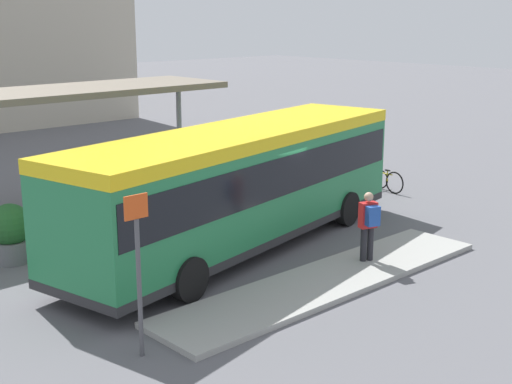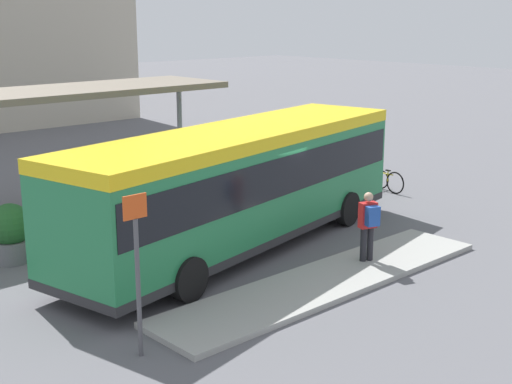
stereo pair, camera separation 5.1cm
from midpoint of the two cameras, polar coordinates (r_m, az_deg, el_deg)
The scene contains 10 objects.
ground_plane at distance 17.59m, azimuth -1.18°, elevation -4.48°, with size 120.00×120.00×0.00m, color #5B5B60.
curb_island at distance 15.41m, azimuth 5.84°, elevation -7.06°, with size 8.59×1.80×0.12m.
city_bus at distance 17.13m, azimuth -1.19°, elevation 1.04°, with size 10.84×4.51×2.95m.
pedestrian_waiting at distance 16.24m, azimuth 9.09°, elevation -2.40°, with size 0.46×0.50×1.60m.
bicycle_yellow at distance 23.47m, azimuth 10.22°, elevation 0.96°, with size 0.48×1.70×0.73m.
bicycle_green at distance 24.01m, azimuth 9.12°, elevation 1.21°, with size 0.48×1.52×0.66m.
bicycle_orange at distance 24.41m, azimuth 7.82°, elevation 1.54°, with size 0.48×1.65×0.72m.
station_shelter at distance 20.39m, azimuth -16.07°, elevation 7.48°, with size 10.25×2.99×3.59m.
potted_planter_near_shelter at distance 17.39m, azimuth -18.96°, elevation -3.05°, with size 0.99×0.99×1.38m.
platform_sign at distance 11.85m, azimuth -9.34°, elevation -6.04°, with size 0.44×0.08×2.80m.
Camera 2 is at (-11.04, -12.51, 5.59)m, focal length 50.00 mm.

